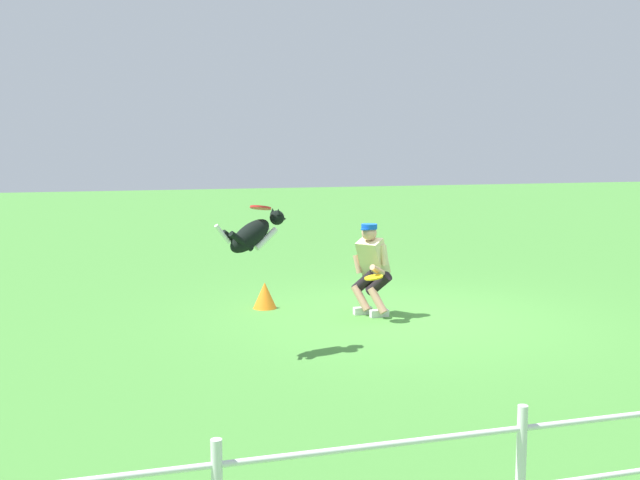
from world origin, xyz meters
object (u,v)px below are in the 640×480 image
(dog, at_px, (254,234))
(training_cone, at_px, (265,295))
(frisbee_held, at_px, (374,277))
(frisbee_flying, at_px, (261,208))
(person, at_px, (371,266))

(dog, xyz_separation_m, training_cone, (-0.64, -2.35, -1.19))
(dog, distance_m, training_cone, 2.71)
(frisbee_held, bearing_deg, training_cone, -46.09)
(frisbee_held, distance_m, training_cone, 1.80)
(frisbee_flying, bearing_deg, dog, 26.19)
(person, distance_m, dog, 2.54)
(person, xyz_separation_m, frisbee_flying, (1.87, 1.41, 0.98))
(person, bearing_deg, frisbee_flying, 1.39)
(dog, bearing_deg, frisbee_flying, 2.42)
(person, relative_size, frisbee_held, 5.13)
(frisbee_held, bearing_deg, dog, 30.37)
(person, height_order, training_cone, person)
(dog, height_order, frisbee_held, dog)
(dog, relative_size, frisbee_held, 3.66)
(training_cone, bearing_deg, person, 146.00)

